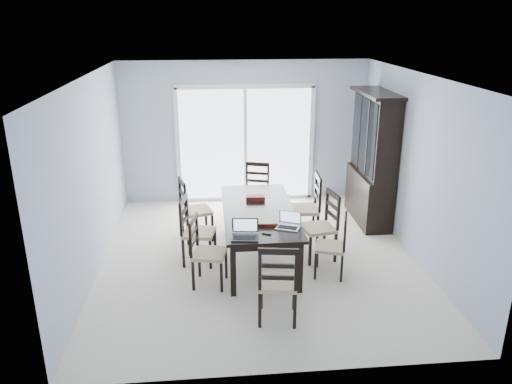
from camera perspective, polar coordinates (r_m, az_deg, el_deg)
floor at (r=7.34m, az=0.30°, el=-7.50°), size 5.00×5.00×0.00m
ceiling at (r=6.58m, az=0.35°, el=13.11°), size 5.00×5.00×0.00m
back_wall at (r=9.25m, az=-1.25°, el=6.84°), size 4.50×0.02×2.60m
wall_left at (r=7.00m, az=-18.35°, el=1.59°), size 0.02×5.00×2.60m
wall_right at (r=7.41m, az=17.93°, el=2.62°), size 0.02×5.00×2.60m
balcony at (r=10.58m, az=-1.60°, el=0.88°), size 4.50×2.00×0.10m
railing at (r=11.37m, az=-1.98°, el=5.36°), size 4.50×0.06×1.10m
dining_table at (r=7.06m, az=0.31°, el=-2.63°), size 1.00×2.20×0.75m
china_hutch at (r=8.51m, az=13.16°, el=3.59°), size 0.50×1.38×2.20m
sliding_door at (r=9.28m, az=-1.23°, el=5.52°), size 2.52×0.05×2.18m
chair_left_near at (r=6.46m, az=-6.17°, el=-5.95°), size 0.49×0.48×1.08m
chair_left_mid at (r=7.04m, az=-7.33°, el=-3.59°), size 0.50×0.49×1.12m
chair_left_far at (r=7.75m, az=-7.55°, el=-1.26°), size 0.54×0.53×1.14m
chair_right_near at (r=6.73m, az=9.25°, el=-5.33°), size 0.48×0.48×1.01m
chair_right_mid at (r=7.18m, az=7.87°, el=-3.00°), size 0.52×0.51×1.15m
chair_right_far at (r=7.75m, az=6.18°, el=-0.94°), size 0.49×0.47×1.21m
chair_end_near at (r=5.62m, az=2.52°, el=-9.53°), size 0.49×0.50×1.15m
chair_end_far at (r=8.58m, az=0.05°, el=0.84°), size 0.52×0.53×1.11m
laptop_dark at (r=6.13m, az=-1.29°, el=-4.87°), size 0.36×0.27×0.23m
laptop_silver at (r=6.43m, az=3.68°, el=-3.75°), size 0.35×0.30×0.20m
book_stack at (r=6.56m, az=1.38°, el=-3.46°), size 0.29×0.23×0.04m
cell_phone at (r=6.28m, az=1.23°, el=-4.74°), size 0.13×0.09×0.01m
game_box at (r=7.38m, az=-0.07°, el=-0.69°), size 0.29×0.15×0.07m
hot_tub at (r=10.52m, az=-4.36°, el=3.72°), size 2.03×1.86×0.95m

